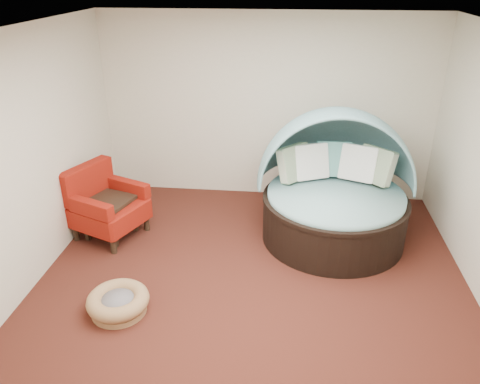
# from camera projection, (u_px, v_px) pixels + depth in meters

# --- Properties ---
(floor) EXTENTS (5.00, 5.00, 0.00)m
(floor) POSITION_uv_depth(u_px,v_px,m) (251.00, 285.00, 5.41)
(floor) COLOR #4C1D15
(floor) RESTS_ON ground
(wall_back) EXTENTS (5.00, 0.00, 5.00)m
(wall_back) POSITION_uv_depth(u_px,v_px,m) (267.00, 109.00, 7.04)
(wall_back) COLOR beige
(wall_back) RESTS_ON floor
(wall_front) EXTENTS (5.00, 0.00, 5.00)m
(wall_front) POSITION_uv_depth(u_px,v_px,m) (215.00, 356.00, 2.57)
(wall_front) COLOR beige
(wall_front) RESTS_ON floor
(wall_left) EXTENTS (0.00, 5.00, 5.00)m
(wall_left) POSITION_uv_depth(u_px,v_px,m) (23.00, 165.00, 5.05)
(wall_left) COLOR beige
(wall_left) RESTS_ON floor
(ceiling) EXTENTS (5.00, 5.00, 0.00)m
(ceiling) POSITION_uv_depth(u_px,v_px,m) (255.00, 32.00, 4.19)
(ceiling) COLOR white
(ceiling) RESTS_ON wall_back
(canopy_daybed) EXTENTS (2.08, 1.95, 1.74)m
(canopy_daybed) POSITION_uv_depth(u_px,v_px,m) (336.00, 180.00, 6.12)
(canopy_daybed) COLOR black
(canopy_daybed) RESTS_ON floor
(pet_basket) EXTENTS (0.82, 0.82, 0.23)m
(pet_basket) POSITION_uv_depth(u_px,v_px,m) (118.00, 302.00, 4.96)
(pet_basket) COLOR #956C44
(pet_basket) RESTS_ON floor
(red_armchair) EXTENTS (1.09, 1.09, 0.98)m
(red_armchair) POSITION_uv_depth(u_px,v_px,m) (105.00, 205.00, 6.27)
(red_armchair) COLOR black
(red_armchair) RESTS_ON floor
(side_table) EXTENTS (0.71, 0.71, 0.54)m
(side_table) POSITION_uv_depth(u_px,v_px,m) (110.00, 212.00, 6.28)
(side_table) COLOR black
(side_table) RESTS_ON floor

